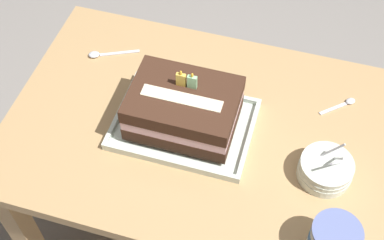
% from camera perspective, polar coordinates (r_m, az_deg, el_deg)
% --- Properties ---
extents(ground_plane, '(8.00, 8.00, 0.00)m').
position_cam_1_polar(ground_plane, '(2.07, 0.62, -12.46)').
color(ground_plane, gray).
extents(dining_table, '(1.08, 0.74, 0.72)m').
position_cam_1_polar(dining_table, '(1.54, 0.82, -3.10)').
color(dining_table, tan).
rests_on(dining_table, ground_plane).
extents(foil_tray, '(0.38, 0.27, 0.02)m').
position_cam_1_polar(foil_tray, '(1.45, -0.87, -0.56)').
color(foil_tray, silver).
rests_on(foil_tray, dining_table).
extents(birthday_cake, '(0.28, 0.21, 0.17)m').
position_cam_1_polar(birthday_cake, '(1.39, -0.91, 1.32)').
color(birthday_cake, '#3D2418').
rests_on(birthday_cake, foil_tray).
extents(bowl_stack, '(0.14, 0.14, 0.12)m').
position_cam_1_polar(bowl_stack, '(1.39, 14.39, -5.24)').
color(bowl_stack, silver).
rests_on(bowl_stack, dining_table).
extents(ice_cream_tub, '(0.12, 0.12, 0.10)m').
position_cam_1_polar(ice_cream_tub, '(1.27, 15.20, -12.59)').
color(ice_cream_tub, white).
rests_on(ice_cream_tub, dining_table).
extents(serving_spoon_near_tray, '(0.10, 0.09, 0.01)m').
position_cam_1_polar(serving_spoon_near_tray, '(1.56, 16.45, 1.77)').
color(serving_spoon_near_tray, silver).
rests_on(serving_spoon_near_tray, dining_table).
extents(serving_spoon_by_bowls, '(0.15, 0.08, 0.01)m').
position_cam_1_polar(serving_spoon_by_bowls, '(1.65, -10.04, 7.10)').
color(serving_spoon_by_bowls, silver).
rests_on(serving_spoon_by_bowls, dining_table).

